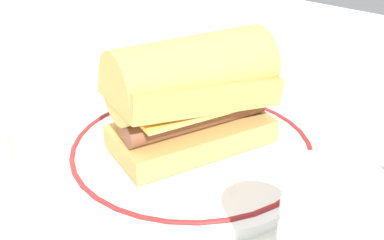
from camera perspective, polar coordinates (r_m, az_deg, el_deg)
ground_plane at (r=0.53m, az=-2.01°, el=-4.71°), size 1.50×1.50×0.00m
plate at (r=0.53m, az=-0.00°, el=-3.55°), size 0.30×0.30×0.01m
sausage_sandwich at (r=0.50m, az=-0.00°, el=3.42°), size 0.20×0.14×0.12m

